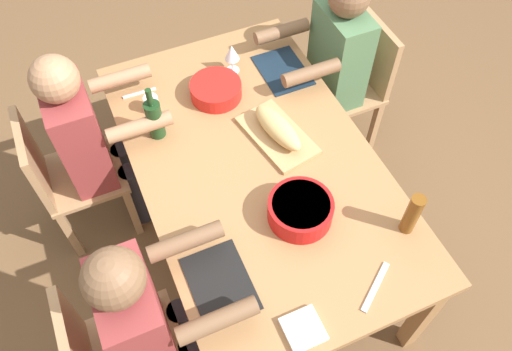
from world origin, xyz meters
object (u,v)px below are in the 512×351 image
(beer_bottle, at_px, (412,214))
(napkin_stack, at_px, (303,329))
(diner_near_right, at_px, (148,317))
(diner_far_left, at_px, (332,61))
(bread_loaf, at_px, (278,128))
(serving_bowl_salad, at_px, (216,89))
(cup_near_left, at_px, (152,104))
(chair_near_left, at_px, (65,175))
(cutting_board, at_px, (277,135))
(dining_table, at_px, (256,171))
(wine_bottle, at_px, (155,118))
(diner_near_left, at_px, (90,137))
(serving_bowl_greens, at_px, (300,209))
(chair_far_left, at_px, (355,81))
(wine_glass, at_px, (232,53))

(beer_bottle, distance_m, napkin_stack, 0.63)
(diner_near_right, relative_size, diner_far_left, 1.00)
(bread_loaf, distance_m, napkin_stack, 0.93)
(serving_bowl_salad, bearing_deg, diner_near_right, -34.35)
(cup_near_left, bearing_deg, chair_near_left, -89.52)
(diner_far_left, relative_size, cutting_board, 3.00)
(cutting_board, bearing_deg, dining_table, -58.06)
(wine_bottle, bearing_deg, cutting_board, 64.55)
(diner_near_right, relative_size, cup_near_left, 13.75)
(dining_table, bearing_deg, napkin_stack, -11.13)
(beer_bottle, bearing_deg, diner_near_left, -133.93)
(chair_near_left, bearing_deg, diner_near_left, 90.00)
(chair_near_left, distance_m, beer_bottle, 1.70)
(serving_bowl_greens, height_order, napkin_stack, serving_bowl_greens)
(cutting_board, xyz_separation_m, napkin_stack, (0.88, -0.30, 0.00))
(diner_near_right, bearing_deg, wine_bottle, 159.71)
(serving_bowl_salad, bearing_deg, chair_near_left, -91.94)
(bread_loaf, bearing_deg, wine_bottle, -115.45)
(dining_table, distance_m, napkin_stack, 0.80)
(diner_far_left, bearing_deg, diner_near_left, -90.00)
(cup_near_left, xyz_separation_m, napkin_stack, (1.27, 0.18, -0.03))
(chair_far_left, xyz_separation_m, wine_glass, (-0.11, -0.72, 0.37))
(bread_loaf, bearing_deg, chair_far_left, 119.49)
(diner_far_left, xyz_separation_m, diner_near_left, (0.00, -1.33, 0.00))
(diner_near_right, bearing_deg, dining_table, 126.31)
(dining_table, bearing_deg, cutting_board, 121.94)
(dining_table, height_order, serving_bowl_greens, serving_bowl_greens)
(serving_bowl_salad, relative_size, beer_bottle, 1.17)
(chair_far_left, bearing_deg, napkin_stack, -38.27)
(serving_bowl_salad, height_order, wine_glass, wine_glass)
(diner_near_right, height_order, serving_bowl_greens, diner_near_right)
(diner_near_right, height_order, diner_far_left, same)
(diner_near_left, height_order, cutting_board, diner_near_left)
(diner_near_right, bearing_deg, napkin_stack, 60.13)
(diner_near_right, bearing_deg, chair_near_left, -169.35)
(diner_near_right, xyz_separation_m, cutting_board, (-0.58, 0.82, 0.05))
(dining_table, xyz_separation_m, cup_near_left, (-0.49, -0.34, 0.12))
(diner_near_left, xyz_separation_m, bread_loaf, (0.39, 0.82, 0.11))
(bread_loaf, relative_size, napkin_stack, 2.29)
(cutting_board, distance_m, beer_bottle, 0.73)
(chair_near_left, distance_m, cutting_board, 1.11)
(dining_table, distance_m, cup_near_left, 0.61)
(diner_far_left, bearing_deg, wine_bottle, -81.59)
(napkin_stack, bearing_deg, diner_far_left, 147.21)
(chair_far_left, distance_m, serving_bowl_salad, 0.92)
(dining_table, relative_size, napkin_stack, 12.69)
(diner_near_right, xyz_separation_m, serving_bowl_greens, (-0.15, 0.72, 0.10))
(bread_loaf, distance_m, cup_near_left, 0.63)
(wine_bottle, bearing_deg, diner_near_right, -20.29)
(dining_table, height_order, chair_far_left, chair_far_left)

